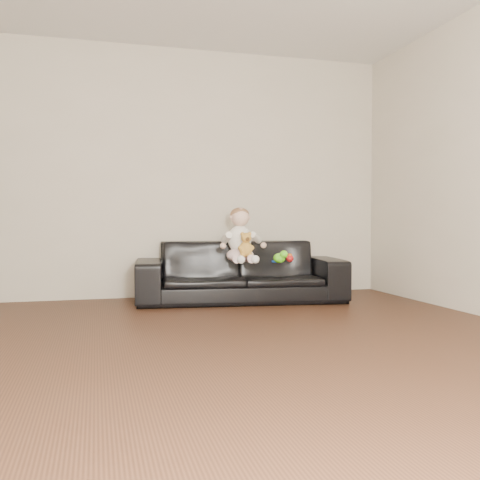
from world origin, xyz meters
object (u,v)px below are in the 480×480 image
object	(u,v)px
sofa	(240,271)
baby	(240,238)
teddy_bear	(246,245)
toy_blue_disc	(277,261)
toy_green	(279,258)
toy_rattle	(290,258)

from	to	relation	value
sofa	baby	xyz separation A→B (m)	(-0.03, -0.11, 0.33)
teddy_bear	toy_blue_disc	bearing A→B (deg)	39.27
toy_green	baby	bearing A→B (deg)	157.72
toy_rattle	toy_blue_disc	xyz separation A→B (m)	(-0.12, 0.03, -0.03)
toy_rattle	toy_blue_disc	distance (m)	0.13
sofa	toy_green	bearing A→B (deg)	-31.80
baby	toy_rattle	world-z (taller)	baby
sofa	toy_green	distance (m)	0.44
toy_rattle	sofa	bearing A→B (deg)	159.79
toy_blue_disc	toy_rattle	bearing A→B (deg)	-13.26
teddy_bear	toy_blue_disc	distance (m)	0.42
sofa	baby	world-z (taller)	baby
toy_rattle	toy_green	bearing A→B (deg)	-148.48
toy_green	toy_rattle	distance (m)	0.16
teddy_bear	toy_rattle	bearing A→B (deg)	31.29
sofa	baby	size ratio (longest dim) A/B	3.79
baby	teddy_bear	size ratio (longest dim) A/B	2.29
teddy_bear	toy_blue_disc	xyz separation A→B (m)	(0.36, 0.13, -0.17)
sofa	toy_green	size ratio (longest dim) A/B	14.61
sofa	toy_blue_disc	world-z (taller)	sofa
toy_green	sofa	bearing A→B (deg)	141.62
baby	toy_green	distance (m)	0.42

